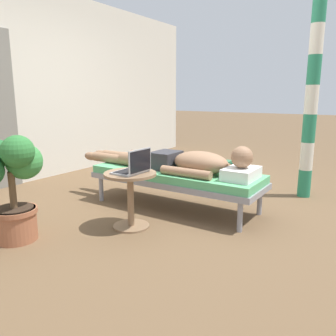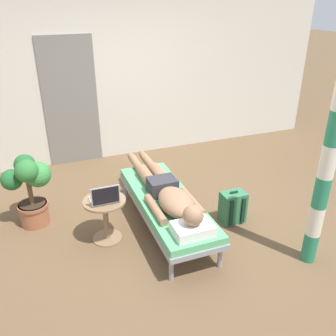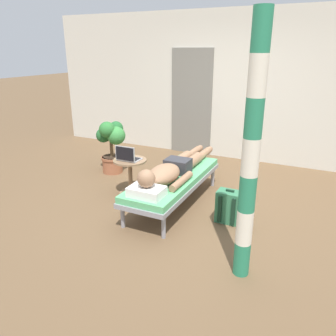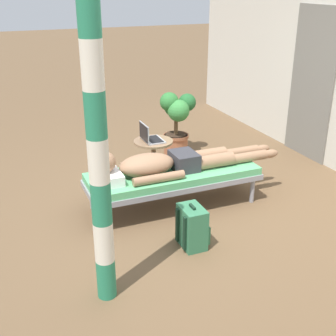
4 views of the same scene
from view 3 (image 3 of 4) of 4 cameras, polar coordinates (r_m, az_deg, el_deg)
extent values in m
plane|color=brown|center=(4.70, 3.43, -5.76)|extent=(40.00, 40.00, 0.00)
cube|color=beige|center=(6.52, 10.48, 13.52)|extent=(7.60, 0.20, 2.70)
cube|color=slate|center=(6.69, 4.02, 11.09)|extent=(0.84, 0.03, 2.04)
cylinder|color=gray|center=(5.40, 2.19, -0.65)|extent=(0.05, 0.05, 0.28)
cylinder|color=gray|center=(5.22, 7.65, -1.56)|extent=(0.05, 0.05, 0.28)
cylinder|color=gray|center=(4.04, -7.75, -8.24)|extent=(0.05, 0.05, 0.28)
cylinder|color=gray|center=(3.79, -0.76, -10.01)|extent=(0.05, 0.05, 0.28)
cube|color=gray|center=(4.51, 1.00, -2.54)|extent=(0.64, 1.90, 0.06)
cube|color=#59B272|center=(4.49, 1.00, -1.72)|extent=(0.62, 1.87, 0.08)
cube|color=white|center=(3.84, -3.68, -4.03)|extent=(0.40, 0.28, 0.11)
sphere|color=#997051|center=(3.78, -3.74, -1.81)|extent=(0.21, 0.21, 0.21)
ellipsoid|color=#997051|center=(4.18, -0.74, -1.10)|extent=(0.35, 0.60, 0.23)
cylinder|color=#997051|center=(4.34, -3.03, -1.30)|extent=(0.09, 0.55, 0.09)
cylinder|color=#997051|center=(4.16, 2.29, -2.25)|extent=(0.09, 0.55, 0.09)
cube|color=#333338|center=(4.55, 1.69, 0.40)|extent=(0.33, 0.26, 0.19)
cylinder|color=#997051|center=(4.88, 2.43, 1.51)|extent=(0.15, 0.42, 0.15)
cylinder|color=#997051|center=(5.27, 4.30, 2.61)|extent=(0.11, 0.44, 0.11)
ellipsoid|color=#997051|center=(5.53, 5.42, 3.36)|extent=(0.09, 0.20, 0.10)
cylinder|color=#997051|center=(4.82, 4.28, 1.23)|extent=(0.15, 0.42, 0.15)
cylinder|color=#997051|center=(5.21, 6.04, 2.37)|extent=(0.11, 0.44, 0.11)
ellipsoid|color=#997051|center=(5.48, 7.09, 3.13)|extent=(0.09, 0.20, 0.10)
cylinder|color=#8C6B4C|center=(4.99, -6.32, -4.19)|extent=(0.34, 0.34, 0.02)
cylinder|color=#8C6B4C|center=(4.89, -6.43, -1.52)|extent=(0.06, 0.06, 0.48)
cylinder|color=#8C6B4C|center=(4.81, -6.54, 1.28)|extent=(0.48, 0.48, 0.02)
cube|color=#A5A8AD|center=(4.80, -6.55, 1.51)|extent=(0.31, 0.22, 0.02)
cube|color=black|center=(4.80, -6.50, 1.66)|extent=(0.27, 0.15, 0.00)
cube|color=#A5A8AD|center=(4.67, -7.36, 2.43)|extent=(0.31, 0.01, 0.21)
cube|color=black|center=(4.67, -7.42, 2.40)|extent=(0.29, 0.00, 0.19)
cube|color=#33724C|center=(4.17, 10.38, -6.52)|extent=(0.30, 0.20, 0.40)
cube|color=#33724C|center=(4.30, 10.77, -6.71)|extent=(0.23, 0.04, 0.18)
cube|color=black|center=(4.09, 8.83, -6.95)|extent=(0.04, 0.02, 0.34)
cube|color=black|center=(4.05, 11.06, -7.36)|extent=(0.04, 0.02, 0.34)
cube|color=black|center=(4.08, 10.56, -3.85)|extent=(0.10, 0.02, 0.02)
cylinder|color=#9E5B3D|center=(5.83, -9.46, 0.63)|extent=(0.34, 0.34, 0.28)
cylinder|color=#9E5B3D|center=(5.79, -9.53, 1.75)|extent=(0.37, 0.37, 0.04)
cylinder|color=#332319|center=(5.78, -9.54, 1.98)|extent=(0.31, 0.31, 0.01)
cylinder|color=brown|center=(5.74, -9.63, 3.44)|extent=(0.06, 0.06, 0.32)
sphere|color=#38843D|center=(5.60, -8.85, 5.50)|extent=(0.30, 0.30, 0.30)
sphere|color=#23602D|center=(5.81, -8.89, 6.68)|extent=(0.25, 0.25, 0.25)
sphere|color=#23602D|center=(5.81, -10.98, 5.52)|extent=(0.25, 0.25, 0.25)
sphere|color=#2D7233|center=(5.57, -10.38, 6.45)|extent=(0.27, 0.27, 0.27)
cylinder|color=#267F59|center=(3.32, 12.47, -14.77)|extent=(0.15, 0.15, 0.33)
cylinder|color=silver|center=(3.15, 12.92, -9.77)|extent=(0.15, 0.15, 0.33)
cylinder|color=#267F59|center=(3.00, 13.40, -4.24)|extent=(0.15, 0.15, 0.33)
cylinder|color=silver|center=(2.88, 13.91, 1.79)|extent=(0.15, 0.15, 0.33)
cylinder|color=#267F59|center=(2.80, 14.47, 8.25)|extent=(0.15, 0.15, 0.33)
cylinder|color=silver|center=(2.76, 15.07, 15.00)|extent=(0.15, 0.15, 0.33)
cylinder|color=#267F59|center=(2.76, 15.72, 21.86)|extent=(0.15, 0.15, 0.33)
camera|label=1|loc=(5.24, -42.35, 5.77)|focal=36.64mm
camera|label=2|loc=(3.13, -61.70, 20.66)|focal=38.58mm
camera|label=4|loc=(3.09, 76.91, 10.61)|focal=47.41mm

